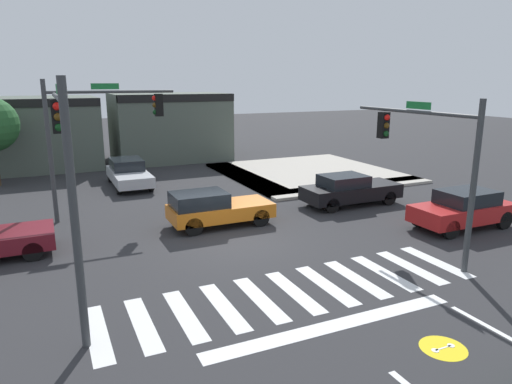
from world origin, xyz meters
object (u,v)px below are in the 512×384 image
(traffic_signal_northwest, at_px, (99,124))
(car_silver, at_px, (129,173))
(traffic_signal_southeast, at_px, (426,147))
(car_red, at_px, (464,209))
(car_orange, at_px, (215,208))
(traffic_signal_southwest, at_px, (64,153))
(car_black, at_px, (350,190))

(traffic_signal_northwest, xyz_separation_m, car_silver, (1.95, 5.71, -3.23))
(traffic_signal_southeast, relative_size, car_silver, 1.19)
(car_silver, distance_m, car_red, 17.02)
(car_red, bearing_deg, car_orange, -25.94)
(traffic_signal_northwest, height_order, car_red, traffic_signal_northwest)
(traffic_signal_southeast, xyz_separation_m, car_red, (3.45, 1.19, -2.81))
(traffic_signal_southeast, xyz_separation_m, traffic_signal_southwest, (-10.95, 0.57, 0.43))
(traffic_signal_southwest, xyz_separation_m, car_black, (12.36, 5.36, -3.29))
(car_silver, bearing_deg, car_orange, 11.83)
(traffic_signal_southeast, relative_size, car_black, 1.20)
(traffic_signal_northwest, relative_size, traffic_signal_southwest, 0.98)
(traffic_signal_southwest, bearing_deg, car_orange, -48.19)
(car_orange, xyz_separation_m, car_silver, (-1.86, 8.89, -0.02))
(car_orange, relative_size, car_red, 0.98)
(car_black, bearing_deg, car_red, -66.74)
(car_black, bearing_deg, car_silver, 135.78)
(traffic_signal_southeast, bearing_deg, car_red, -70.93)
(traffic_signal_northwest, distance_m, car_black, 11.47)
(traffic_signal_southeast, distance_m, car_red, 4.60)
(car_silver, bearing_deg, car_black, 45.78)
(traffic_signal_southwest, bearing_deg, car_black, -66.55)
(traffic_signal_northwest, height_order, car_orange, traffic_signal_northwest)
(car_silver, relative_size, car_black, 1.01)
(traffic_signal_northwest, distance_m, car_red, 15.08)
(car_orange, height_order, car_silver, car_orange)
(car_silver, height_order, car_red, car_red)
(traffic_signal_southwest, distance_m, car_red, 14.77)
(traffic_signal_southwest, distance_m, car_orange, 8.10)
(car_orange, bearing_deg, car_silver, 101.83)
(traffic_signal_southeast, distance_m, traffic_signal_northwest, 12.69)
(car_black, bearing_deg, traffic_signal_northwest, 165.49)
(car_silver, bearing_deg, traffic_signal_southwest, -14.84)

